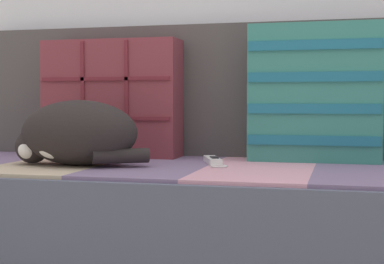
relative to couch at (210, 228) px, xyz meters
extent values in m
cube|color=#4C5166|center=(0.00, 0.00, 0.07)|extent=(1.90, 0.77, 0.22)
cube|color=tan|center=(-0.46, -0.02, 0.19)|extent=(0.30, 0.69, 0.01)
cube|color=slate|center=(-0.15, -0.02, 0.19)|extent=(0.30, 0.69, 0.01)
cube|color=#C6899E|center=(0.15, -0.02, 0.19)|extent=(0.30, 0.69, 0.01)
cube|color=slate|center=(0.46, -0.02, 0.19)|extent=(0.30, 0.69, 0.01)
cube|color=#474242|center=(0.00, 0.32, 0.42)|extent=(1.90, 0.14, 0.45)
cube|color=brown|center=(-0.38, 0.18, 0.39)|extent=(0.47, 0.13, 0.39)
cube|color=maroon|center=(-0.38, 0.11, 0.32)|extent=(0.45, 0.01, 0.01)
cube|color=maroon|center=(-0.46, 0.11, 0.39)|extent=(0.01, 0.01, 0.38)
cube|color=maroon|center=(-0.38, 0.11, 0.45)|extent=(0.45, 0.01, 0.01)
cube|color=maroon|center=(-0.31, 0.11, 0.39)|extent=(0.01, 0.01, 0.38)
cube|color=#337A70|center=(0.29, 0.18, 0.41)|extent=(0.40, 0.13, 0.43)
cube|color=#1E667F|center=(0.29, 0.11, 0.26)|extent=(0.40, 0.01, 0.03)
cube|color=#1E667F|center=(0.29, 0.11, 0.36)|extent=(0.40, 0.01, 0.03)
cube|color=#1E667F|center=(0.29, 0.11, 0.45)|extent=(0.40, 0.01, 0.03)
cube|color=#1E667F|center=(0.29, 0.11, 0.55)|extent=(0.40, 0.01, 0.03)
ellipsoid|color=black|center=(-0.37, -0.12, 0.29)|extent=(0.36, 0.22, 0.19)
sphere|color=black|center=(-0.52, -0.12, 0.25)|extent=(0.10, 0.10, 0.10)
sphere|color=white|center=(-0.52, -0.15, 0.24)|extent=(0.06, 0.06, 0.06)
ellipsoid|color=white|center=(-0.42, -0.18, 0.26)|extent=(0.11, 0.05, 0.09)
cylinder|color=black|center=(-0.23, -0.15, 0.23)|extent=(0.16, 0.12, 0.04)
cone|color=black|center=(-0.52, -0.15, 0.30)|extent=(0.04, 0.04, 0.04)
cone|color=black|center=(-0.52, -0.10, 0.30)|extent=(0.04, 0.04, 0.04)
cube|color=white|center=(0.00, 0.03, 0.20)|extent=(0.09, 0.16, 0.02)
cube|color=black|center=(0.01, 0.02, 0.21)|extent=(0.04, 0.06, 0.00)
cube|color=black|center=(-0.02, 0.10, 0.20)|extent=(0.03, 0.02, 0.02)
torus|color=silver|center=(0.04, -0.06, 0.19)|extent=(0.06, 0.06, 0.01)
camera|label=1|loc=(0.38, -1.70, 0.38)|focal=55.00mm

